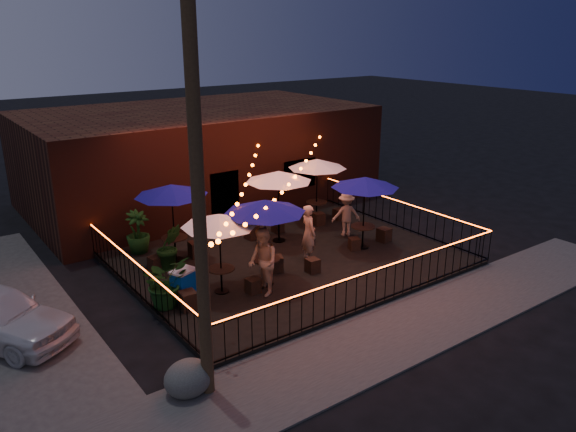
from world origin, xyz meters
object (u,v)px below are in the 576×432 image
Objects in this scene: cafe_table_1 at (171,191)px; cafe_table_4 at (365,183)px; utility_pole at (199,210)px; cafe_table_0 at (219,221)px; cafe_table_5 at (317,164)px; cafe_table_3 at (279,177)px; cooler at (184,284)px; boulder at (188,378)px; cafe_table_2 at (265,207)px.

cafe_table_1 reaches higher than cafe_table_4.
cafe_table_0 is (2.43, 3.69, -1.74)m from utility_pole.
cafe_table_5 is at bearing 39.41° from utility_pole.
cafe_table_3 is 5.45m from cooler.
utility_pole is 11.08m from cafe_table_5.
cafe_table_2 is at bearing 38.13° from boulder.
cooler is at bearing -155.37° from cafe_table_3.
cafe_table_3 is at bearing -8.55° from cafe_table_1.
boulder is at bearing -137.64° from cafe_table_3.
cafe_table_0 is 5.56m from cafe_table_4.
cafe_table_2 reaches higher than cooler.
utility_pole is 2.68× the size of cafe_table_3.
cafe_table_1 is at bearing 171.45° from cafe_table_3.
boulder is (-2.78, -3.50, -1.88)m from cafe_table_0.
cafe_table_5 is at bearing 36.89° from cafe_table_2.
utility_pole reaches higher than cafe_table_5.
cafe_table_3 reaches higher than cafe_table_4.
cafe_table_5 is 2.53× the size of boulder.
cafe_table_5 reaches higher than cooler.
cafe_table_4 reaches higher than cooler.
cooler reaches higher than boulder.
cooler is (-1.06, 0.18, -1.66)m from cafe_table_0.
utility_pole reaches higher than cafe_table_0.
cafe_table_4 is (1.95, -2.17, -0.04)m from cafe_table_3.
cafe_table_5 is at bearing 2.66° from cooler.
cafe_table_3 is (3.61, 2.32, 0.19)m from cafe_table_0.
cafe_table_1 is 0.95× the size of cafe_table_3.
cafe_table_4 is 3.14m from cafe_table_5.
boulder is (-1.72, -3.68, -0.22)m from cooler.
cafe_table_5 is 11.29m from boulder.
cooler is at bearing 70.59° from utility_pole.
cafe_table_0 is at bearing -178.38° from cafe_table_4.
cafe_table_5 is (8.46, 6.95, -1.63)m from utility_pole.
cafe_table_3 reaches higher than cooler.
cafe_table_1 is 3.70m from cafe_table_3.
cafe_table_2 is at bearing -13.06° from cafe_table_0.
utility_pole is 8.34× the size of boulder.
cafe_table_5 is at bearing 28.37° from cafe_table_0.
cafe_table_2 is at bearing -143.11° from cafe_table_5.
cafe_table_0 is 0.88× the size of cafe_table_3.
cooler is (1.37, 3.88, -3.40)m from utility_pole.
cafe_table_2 is 3.50m from cafe_table_3.
cafe_table_5 is 2.76× the size of cooler.
boulder is at bearing -156.31° from cafe_table_4.
cafe_table_4 is (5.55, 0.16, 0.15)m from cafe_table_0.
utility_pole is 2.72× the size of cafe_table_2.
cafe_table_4 is (7.98, 3.85, -1.60)m from utility_pole.
cafe_table_5 is at bearing 21.07° from cafe_table_3.
cafe_table_2 is 5.59m from boulder.
cafe_table_0 is 4.85m from boulder.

